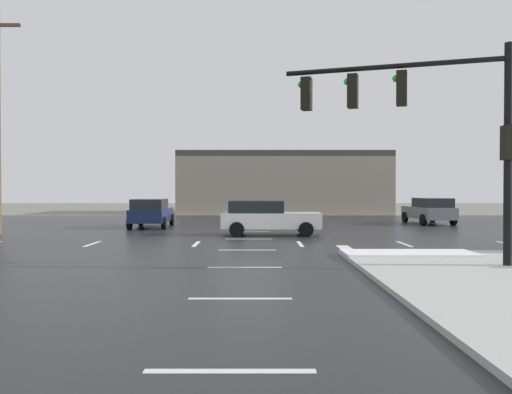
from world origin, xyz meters
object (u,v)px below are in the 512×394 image
at_px(sedan_white, 266,217).
at_px(sedan_grey, 428,210).
at_px(sedan_navy, 150,212).
at_px(traffic_signal_mast, 426,114).

bearing_deg(sedan_white, sedan_grey, 38.94).
bearing_deg(sedan_navy, sedan_grey, -81.25).
xyz_separation_m(traffic_signal_mast, sedan_grey, (5.87, 17.44, -3.32)).
bearing_deg(sedan_grey, sedan_navy, 96.73).
bearing_deg(sedan_navy, sedan_white, -128.94).
distance_m(traffic_signal_mast, sedan_grey, 18.70).
bearing_deg(sedan_white, sedan_navy, 143.65).
bearing_deg(traffic_signal_mast, sedan_grey, -90.39).
relative_size(traffic_signal_mast, sedan_grey, 1.26).
bearing_deg(sedan_navy, traffic_signal_mast, -145.70).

